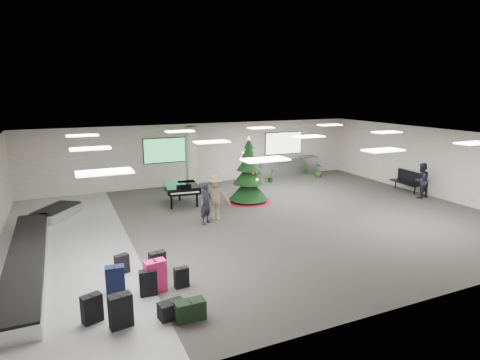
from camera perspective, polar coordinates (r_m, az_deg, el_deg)
name	(u,v)px	position (r m, az deg, el deg)	size (l,w,h in m)	color
ground	(262,220)	(15.58, 3.09, -5.71)	(18.00, 18.00, 0.00)	#373532
room_envelope	(245,159)	(15.44, 0.78, 3.06)	(18.02, 14.02, 3.21)	#ABA39C
baggage_carousel	(34,248)	(13.89, -27.20, -8.56)	(2.28, 9.71, 0.43)	silver
service_counter	(286,167)	(23.45, 6.50, 1.87)	(4.05, 0.65, 1.08)	silver
suitcase_0	(121,311)	(9.22, -16.61, -17.40)	(0.51, 0.34, 0.76)	black
suitcase_1	(148,283)	(10.31, -12.93, -14.07)	(0.43, 0.25, 0.67)	black
pink_suitcase	(155,276)	(10.41, -11.96, -13.23)	(0.56, 0.36, 0.84)	#D61B62
suitcase_3	(158,263)	(11.31, -11.65, -11.50)	(0.47, 0.31, 0.67)	black
navy_suitcase	(115,280)	(10.61, -17.32, -13.38)	(0.48, 0.31, 0.72)	black
suitcase_5	(92,309)	(9.59, -20.31, -16.78)	(0.48, 0.36, 0.65)	black
green_duffel	(190,310)	(9.25, -7.13, -17.88)	(0.66, 0.33, 0.46)	black
suitcase_7	(181,277)	(10.57, -8.33, -13.53)	(0.37, 0.21, 0.54)	black
suitcase_8	(122,264)	(11.63, -16.44, -11.38)	(0.41, 0.31, 0.56)	black
black_duffel	(172,310)	(9.39, -9.70, -17.71)	(0.62, 0.41, 0.39)	black
christmas_tree	(249,179)	(17.90, 1.24, 0.13)	(2.09, 2.09, 2.98)	maroon
grand_piano	(182,188)	(17.63, -8.28, -1.17)	(1.58, 1.94, 1.03)	black
bench	(407,180)	(21.40, 22.68, 0.02)	(0.66, 1.67, 1.04)	black
traveler_a	(206,203)	(14.98, -4.86, -3.30)	(0.58, 0.38, 1.59)	black
traveler_b	(215,197)	(15.39, -3.51, -2.47)	(1.15, 0.66, 1.79)	#876D53
traveler_bench	(421,180)	(20.32, 24.37, -0.06)	(0.80, 0.62, 1.65)	black
potted_plant_left	(271,176)	(21.84, 4.37, 0.61)	(0.39, 0.32, 0.72)	#183912
potted_plant_right	(318,170)	(23.45, 11.09, 1.36)	(0.45, 0.45, 0.80)	#183912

